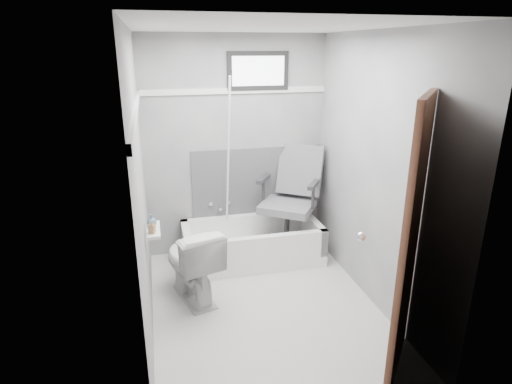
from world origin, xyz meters
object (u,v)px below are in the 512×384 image
object	(u,v)px
bathtub	(252,243)
soap_bottle_a	(152,226)
door	(473,262)
soap_bottle_b	(152,220)
office_chair	(288,199)
toilet	(192,263)

from	to	relation	value
bathtub	soap_bottle_a	xyz separation A→B (m)	(-1.04, -1.08, 0.76)
door	soap_bottle_b	bearing A→B (deg)	146.61
office_chair	door	world-z (taller)	door
bathtub	door	world-z (taller)	door
door	soap_bottle_a	bearing A→B (deg)	149.62
bathtub	soap_bottle_a	distance (m)	1.68
door	soap_bottle_b	size ratio (longest dim) A/B	19.72
toilet	door	size ratio (longest dim) A/B	0.37
bathtub	door	xyz separation A→B (m)	(0.88, -2.21, 0.79)
door	soap_bottle_a	world-z (taller)	door
office_chair	soap_bottle_a	bearing A→B (deg)	-107.35
soap_bottle_a	soap_bottle_b	bearing A→B (deg)	90.00
toilet	soap_bottle_a	size ratio (longest dim) A/B	7.20
bathtub	door	distance (m)	2.51
bathtub	office_chair	xyz separation A→B (m)	(0.41, 0.03, 0.47)
toilet	soap_bottle_a	bearing A→B (deg)	40.27
door	soap_bottle_b	distance (m)	2.30
office_chair	soap_bottle_b	distance (m)	1.76
toilet	bathtub	bearing A→B (deg)	-156.43
soap_bottle_b	soap_bottle_a	bearing A→B (deg)	-90.00
office_chair	toilet	world-z (taller)	office_chair
office_chair	door	xyz separation A→B (m)	(0.47, -2.24, 0.32)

